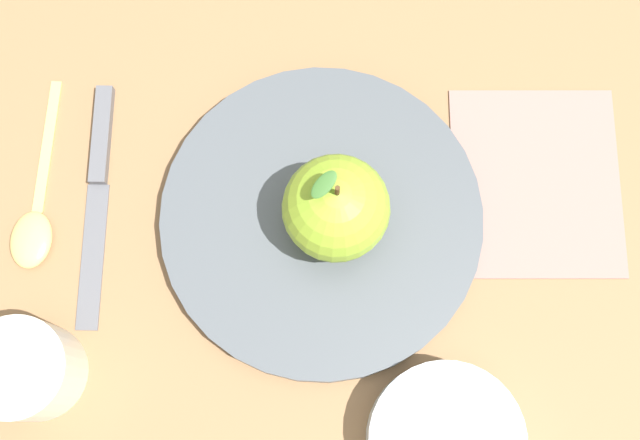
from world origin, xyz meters
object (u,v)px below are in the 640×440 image
Objects in this scene: cup at (25,370)px; spoon at (35,219)px; knife at (98,182)px; linen_napkin at (536,182)px; apple at (337,206)px; side_bowl at (445,440)px; dinner_plate at (320,223)px.

cup reaches higher than spoon.
linen_napkin is (-0.34, -0.12, -0.00)m from knife.
linen_napkin is at bearing -148.34° from apple.
knife is 0.06m from spoon.
side_bowl reaches higher than linen_napkin.
side_bowl is 0.58× the size of knife.
dinner_plate is 2.25× the size of side_bowl.
cup reaches higher than knife.
spoon is at bearing -64.28° from cup.
knife is 1.22× the size of spoon.
side_bowl reaches higher than spoon.
spoon is at bearing 24.16° from linen_napkin.
knife is (0.33, -0.10, -0.02)m from side_bowl.
side_bowl is 0.37m from spoon.
spoon is (0.37, -0.05, -0.02)m from side_bowl.
apple is 1.27× the size of cup.
dinner_plate is at bearing 31.33° from linen_napkin.
cup is 0.16m from knife.
cup is 0.47× the size of linen_napkin.
linen_napkin is at bearing -155.84° from spoon.
dinner_plate is at bearing 27.02° from apple.
knife is at bearing -83.51° from cup.
cup is at bearing 46.92° from apple.
apple is 0.26m from cup.
apple reaches higher than cup.
knife is 0.37m from linen_napkin.
apple is at bearing -133.08° from cup.
linen_napkin is at bearing -139.09° from cup.
cup reaches higher than linen_napkin.
apple is at bearing -161.03° from spoon.
spoon reaches higher than knife.
side_bowl is 0.32m from cup.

